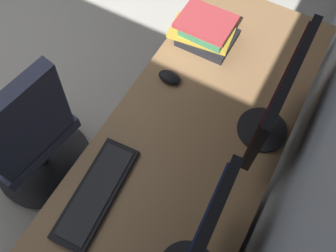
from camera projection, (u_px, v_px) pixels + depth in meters
desk at (179, 165)px, 1.38m from camera, size 1.94×0.68×0.73m
drawer_pedestal at (170, 211)px, 1.61m from camera, size 0.40×0.51×0.69m
monitor_primary at (277, 98)px, 1.17m from camera, size 0.48×0.20×0.41m
keyboard_main at (96, 193)px, 1.25m from camera, size 0.43×0.17×0.02m
mouse_spare at (170, 77)px, 1.48m from camera, size 0.06×0.10×0.03m
book_stack_near at (206, 32)px, 1.55m from camera, size 0.21×0.30×0.11m
office_chair at (28, 139)px, 1.66m from camera, size 0.56×0.58×0.97m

